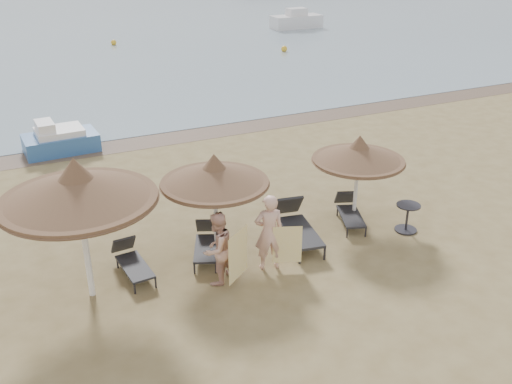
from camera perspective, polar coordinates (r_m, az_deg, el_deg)
ground at (r=13.74m, az=-1.65°, el=-7.24°), size 160.00×160.00×0.00m
wet_sand_strip at (r=21.86m, az=-11.60°, el=4.91°), size 200.00×1.60×0.01m
palapa_left at (r=11.98m, az=-17.45°, el=0.35°), size 3.25×3.25×3.22m
palapa_center at (r=13.36m, az=-4.18°, el=1.71°), size 2.61×2.61×2.58m
palapa_right at (r=15.16m, az=10.24°, el=3.81°), size 2.47×2.47×2.45m
lounger_far_left at (r=13.59m, az=-12.35°, el=-6.67°), size 0.68×1.66×0.72m
lounger_near_left at (r=14.04m, az=-4.98°, el=-4.98°), size 1.14×1.73×0.74m
lounger_near_right at (r=14.62m, az=4.09°, el=-3.23°), size 1.04×2.21×0.95m
lounger_far_right at (r=15.69m, az=9.31°, el=-1.86°), size 1.07×1.70×0.73m
side_table at (r=15.53m, az=14.86°, el=-2.58°), size 0.63×0.63×0.76m
person_left at (r=12.63m, az=-3.90°, el=-5.14°), size 1.09×0.96×1.99m
person_right at (r=13.07m, az=1.32°, el=-3.46°), size 1.13×0.87×2.20m
towel_left at (r=12.56m, az=-1.79°, el=-6.31°), size 0.68×0.51×1.16m
towel_right at (r=13.24m, az=3.15°, el=-5.29°), size 0.64×0.26×0.95m
bag_patterned at (r=13.80m, az=-4.36°, el=-0.61°), size 0.35×0.22×0.42m
bag_dark at (r=13.69m, az=-3.80°, el=-2.67°), size 0.22×0.12×0.29m
pedal_boat at (r=21.55m, az=-19.05°, el=4.96°), size 2.59×1.62×1.17m
buoy_mid at (r=41.14m, az=-14.05°, el=14.30°), size 0.37×0.37×0.37m
buoy_right at (r=37.79m, az=2.84°, el=14.11°), size 0.39×0.39×0.39m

